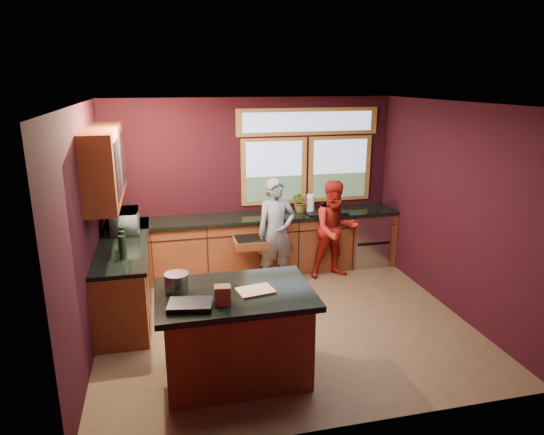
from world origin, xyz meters
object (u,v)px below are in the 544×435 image
object	(u,v)px
person_grey	(276,232)
island	(236,334)
stock_pot	(177,282)
cutting_board	(255,291)
person_red	(335,230)

from	to	relation	value
person_grey	island	bearing A→B (deg)	-118.27
stock_pot	person_grey	bearing A→B (deg)	53.78
person_grey	cutting_board	xyz separation A→B (m)	(-0.76, -2.26, 0.16)
person_grey	person_red	world-z (taller)	person_grey
island	person_red	bearing A→B (deg)	50.03
island	cutting_board	world-z (taller)	cutting_board
island	person_red	size ratio (longest dim) A/B	1.03
person_red	cutting_board	world-z (taller)	person_red
person_red	stock_pot	distance (m)	3.25
island	stock_pot	bearing A→B (deg)	164.74
island	stock_pot	world-z (taller)	stock_pot
island	person_grey	xyz separation A→B (m)	(0.96, 2.21, 0.32)
person_grey	cutting_board	size ratio (longest dim) A/B	4.55
person_red	cutting_board	xyz separation A→B (m)	(-1.70, -2.31, 0.20)
person_grey	person_red	xyz separation A→B (m)	(0.94, 0.05, -0.04)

